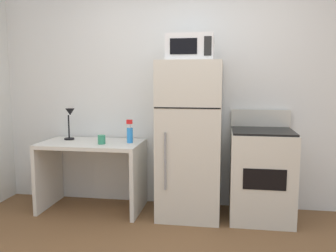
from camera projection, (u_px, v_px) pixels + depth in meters
The scene contains 8 objects.
wall_back_white at pixel (188, 90), 3.99m from camera, with size 5.00×0.10×2.60m, color silver.
desk at pixel (92, 163), 3.87m from camera, with size 1.08×0.63×0.75m.
desk_lamp at pixel (70, 119), 3.95m from camera, with size 0.14×0.12×0.35m.
coffee_mug at pixel (102, 140), 3.72m from camera, with size 0.08×0.08×0.10m, color #338C66.
spray_bottle at pixel (130, 134), 3.78m from camera, with size 0.06×0.06×0.25m.
refrigerator at pixel (190, 140), 3.67m from camera, with size 0.64×0.65×1.61m.
microwave at pixel (190, 48), 3.53m from camera, with size 0.46×0.35×0.26m.
oven_range at pixel (261, 174), 3.61m from camera, with size 0.62×0.61×1.10m.
Camera 1 is at (0.41, -2.29, 1.42)m, focal length 37.99 mm.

